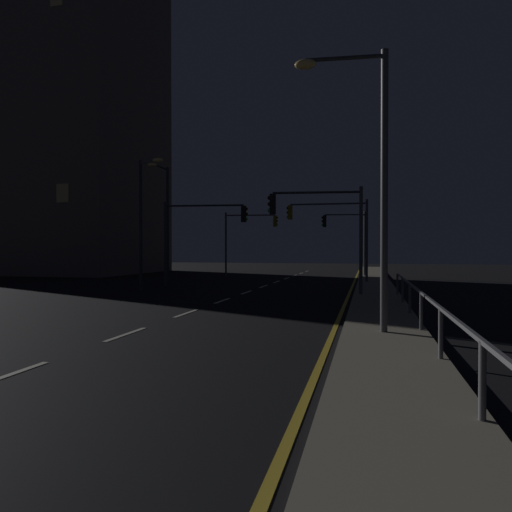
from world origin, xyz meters
name	(u,v)px	position (x,y,z in m)	size (l,w,h in m)	color
ground_plane	(226,300)	(0.00, 17.50, 0.00)	(112.00, 112.00, 0.00)	black
sidewalk_right	(378,302)	(6.51, 17.50, 0.07)	(2.13, 77.00, 0.14)	gray
lane_markings_center	(246,292)	(0.00, 21.00, 0.01)	(0.14, 50.00, 0.01)	silver
lane_edge_line	(350,292)	(5.20, 22.50, 0.01)	(0.14, 53.00, 0.01)	gold
traffic_light_far_left	(318,218)	(3.82, 19.88, 3.72)	(4.43, 0.80, 5.02)	#4C4C51
traffic_light_mid_left	(202,226)	(-3.51, 23.88, 3.66)	(5.08, 0.88, 5.10)	#38383D
traffic_light_mid_right	(330,223)	(3.70, 28.57, 3.98)	(5.33, 0.48, 5.35)	#4C4C51
traffic_light_far_right	(248,231)	(-3.77, 35.68, 3.85)	(4.52, 0.78, 5.41)	#4C4C51
traffic_light_far_center	(346,231)	(4.35, 35.90, 3.78)	(3.52, 0.69, 5.19)	#38383D
street_lamp_corner	(369,161)	(6.09, 10.18, 4.42)	(2.33, 0.46, 7.05)	#4C4C51
street_lamp_median	(165,213)	(-6.17, 24.41, 4.49)	(0.56, 2.43, 7.40)	#2D3033
street_lamp_across_street	(144,212)	(-5.50, 20.41, 4.25)	(1.88, 1.29, 7.00)	#2D3033
barrier_fence	(430,309)	(7.42, 9.15, 0.88)	(0.09, 22.39, 0.98)	#59595E
building_distant	(39,121)	(-25.48, 36.83, 14.92)	(22.15, 13.52, 29.84)	#6B6056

